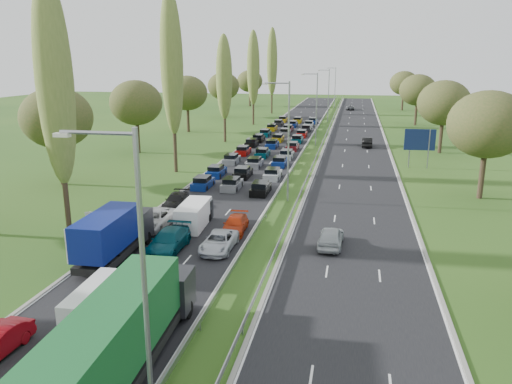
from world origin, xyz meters
The scene contains 25 objects.
ground centered at (4.50, 80.00, 0.00)m, with size 260.00×260.00×0.00m, color #234A17.
near_carriageway centered at (-2.25, 82.50, 0.00)m, with size 10.50×215.00×0.04m, color black.
far_carriageway centered at (11.25, 82.50, 0.00)m, with size 10.50×215.00×0.04m, color black.
central_reservation centered at (4.50, 82.50, 0.55)m, with size 2.36×215.00×0.32m.
lamp_columns centered at (4.50, 78.00, 6.00)m, with size 0.18×140.18×12.00m.
poplar_row centered at (-11.50, 68.17, 12.39)m, with size 2.80×127.80×22.44m.
woodland_left centered at (-22.00, 62.63, 7.68)m, with size 8.00×166.00×11.10m.
woodland_right centered at (24.00, 66.67, 7.68)m, with size 8.00×153.00×11.10m.
traffic_queue_fill centered at (-2.25, 77.40, 0.44)m, with size 9.08×68.86×0.80m.
near_car_2 centered at (-5.60, 32.39, 0.79)m, with size 2.55×5.52×1.54m, color silver.
near_car_3 centered at (-5.88, 38.62, 0.69)m, with size 1.89×4.65×1.35m, color black.
near_car_6 centered at (-2.25, 14.99, 0.77)m, with size 2.49×5.40×1.50m, color slate.
near_car_7 centered at (-2.42, 27.48, 0.82)m, with size 2.25×5.54×1.61m, color #05414C.
near_car_9 centered at (1.19, 13.52, 0.77)m, with size 1.60×4.58×1.51m, color black.
near_car_10 centered at (1.24, 28.44, 0.68)m, with size 2.20×4.77×1.32m, color silver.
near_car_11 centered at (1.48, 32.64, 0.67)m, with size 1.83×4.49×1.30m, color #AC290A.
far_car_0 centered at (9.49, 30.86, 0.80)m, with size 1.84×4.57×1.56m, color #AAB0B3.
far_car_1 centered at (13.00, 78.56, 0.80)m, with size 1.65×4.72×1.56m, color black.
far_car_2 centered at (9.26, 143.52, 0.73)m, with size 2.36×5.11×1.42m, color slate.
blue_lorry centered at (-5.64, 25.34, 1.90)m, with size 2.40×8.63×3.64m.
green_lorry centered at (1.20, 12.32, 2.17)m, with size 2.52×13.59×4.03m.
white_van_front centered at (-2.34, 17.06, 1.06)m, with size 2.02×5.14×2.07m.
white_van_rear centered at (-2.32, 33.51, 1.08)m, with size 2.05×5.23×2.10m.
info_sign centered at (-9.40, 29.44, 1.37)m, with size 1.45×0.59×2.10m.
direction_sign centered at (19.40, 62.57, 3.57)m, with size 4.00×0.28×5.20m.
Camera 1 is at (10.88, -5.73, 13.90)m, focal length 35.00 mm.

